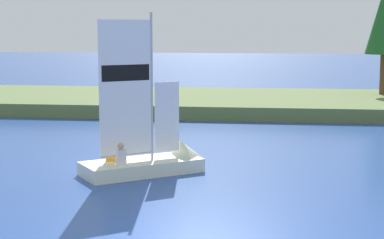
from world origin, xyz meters
TOP-DOWN VIEW (x-y plane):
  - shore_bank at (0.00, 22.55)m, footprint 80.00×10.16m
  - sailboat at (-1.69, 6.45)m, footprint 4.17×3.59m

SIDE VIEW (x-z plane):
  - shore_bank at x=0.00m, z-range 0.00..0.68m
  - sailboat at x=-1.69m, z-range -2.32..3.09m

